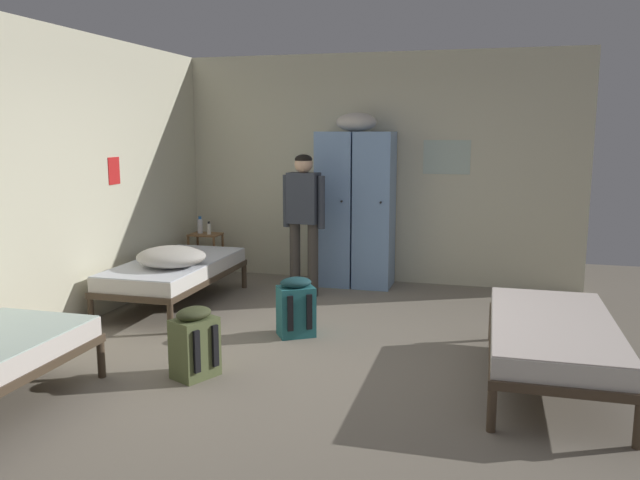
% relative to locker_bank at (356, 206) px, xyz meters
% --- Properties ---
extents(ground_plane, '(9.39, 9.39, 0.00)m').
position_rel_locker_bank_xyz_m(ground_plane, '(0.19, -2.66, -0.97)').
color(ground_plane, gray).
extents(room_backdrop, '(4.94, 5.93, 2.79)m').
position_rel_locker_bank_xyz_m(room_backdrop, '(-1.13, -1.30, 0.42)').
color(room_backdrop, beige).
rests_on(room_backdrop, ground_plane).
extents(locker_bank, '(0.90, 0.55, 2.07)m').
position_rel_locker_bank_xyz_m(locker_bank, '(0.00, 0.00, 0.00)').
color(locker_bank, '#7A9ECC').
rests_on(locker_bank, ground_plane).
extents(shelf_unit, '(0.38, 0.30, 0.57)m').
position_rel_locker_bank_xyz_m(shelf_unit, '(-1.92, -0.12, -0.62)').
color(shelf_unit, brown).
rests_on(shelf_unit, ground_plane).
extents(bed_left_rear, '(0.90, 1.90, 0.49)m').
position_rel_locker_bank_xyz_m(bed_left_rear, '(-1.67, -1.42, -0.59)').
color(bed_left_rear, '#473828').
rests_on(bed_left_rear, ground_plane).
extents(bed_right, '(0.90, 1.90, 0.49)m').
position_rel_locker_bank_xyz_m(bed_right, '(2.05, -2.68, -0.59)').
color(bed_right, '#473828').
rests_on(bed_right, ground_plane).
extents(bedding_heap, '(0.70, 0.68, 0.21)m').
position_rel_locker_bank_xyz_m(bedding_heap, '(-1.56, -1.70, -0.38)').
color(bedding_heap, '#B7B2A8').
rests_on(bedding_heap, bed_left_rear).
extents(person_traveler, '(0.50, 0.25, 1.60)m').
position_rel_locker_bank_xyz_m(person_traveler, '(-0.46, -0.65, -0.00)').
color(person_traveler, '#3D3833').
rests_on(person_traveler, ground_plane).
extents(water_bottle, '(0.07, 0.07, 0.22)m').
position_rel_locker_bank_xyz_m(water_bottle, '(-2.00, -0.10, -0.30)').
color(water_bottle, white).
rests_on(water_bottle, shelf_unit).
extents(lotion_bottle, '(0.05, 0.05, 0.16)m').
position_rel_locker_bank_xyz_m(lotion_bottle, '(-1.85, -0.16, -0.33)').
color(lotion_bottle, white).
rests_on(lotion_bottle, shelf_unit).
extents(backpack_olive, '(0.40, 0.39, 0.55)m').
position_rel_locker_bank_xyz_m(backpack_olive, '(-0.57, -3.24, -0.71)').
color(backpack_olive, '#566038').
rests_on(backpack_olive, ground_plane).
extents(backpack_teal, '(0.40, 0.41, 0.55)m').
position_rel_locker_bank_xyz_m(backpack_teal, '(-0.12, -2.08, -0.71)').
color(backpack_teal, '#23666B').
rests_on(backpack_teal, ground_plane).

